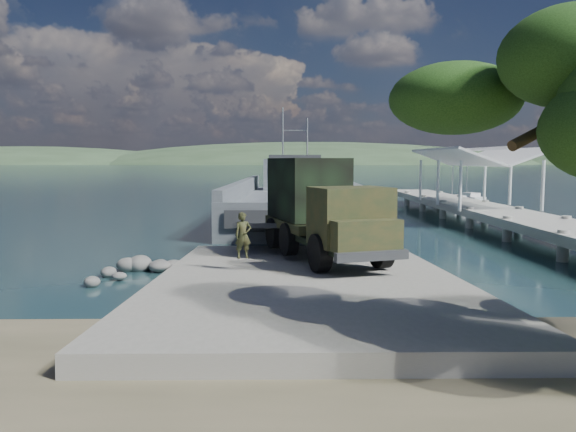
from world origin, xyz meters
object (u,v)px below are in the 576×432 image
object	(u,v)px
landing_craft	(295,206)
sailboat_near	(453,202)
military_truck	(320,208)
pier	(480,200)
soldier	(243,246)
sailboat_far	(467,199)

from	to	relation	value
landing_craft	sailboat_near	xyz separation A→B (m)	(15.79, 11.30, -0.51)
landing_craft	military_truck	distance (m)	20.72
military_truck	pier	bearing A→B (deg)	35.74
soldier	military_truck	bearing A→B (deg)	22.37
sailboat_near	pier	bearing A→B (deg)	-115.99
pier	landing_craft	distance (m)	13.56
military_truck	sailboat_far	bearing A→B (deg)	46.44
pier	military_truck	world-z (taller)	pier
pier	sailboat_far	bearing A→B (deg)	73.71
pier	sailboat_near	xyz separation A→B (m)	(3.03, 15.84, -1.29)
pier	sailboat_far	xyz separation A→B (m)	(5.90, 20.18, -1.29)
landing_craft	soldier	distance (m)	23.46
pier	sailboat_far	size ratio (longest dim) A/B	7.55
landing_craft	sailboat_near	world-z (taller)	landing_craft
military_truck	landing_craft	bearing A→B (deg)	74.40
military_truck	sailboat_far	xyz separation A→B (m)	(18.16, 36.28, -2.17)
pier	soldier	bearing A→B (deg)	-129.03
soldier	sailboat_near	bearing A→B (deg)	42.50
landing_craft	military_truck	size ratio (longest dim) A/B	3.80
soldier	sailboat_far	size ratio (longest dim) A/B	0.28
landing_craft	sailboat_near	distance (m)	19.42
military_truck	soldier	xyz separation A→B (m)	(-2.96, -2.67, -1.15)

